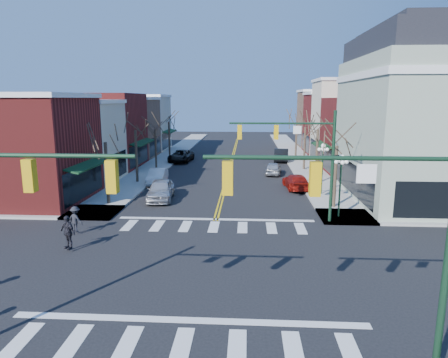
% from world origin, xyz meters
% --- Properties ---
extents(ground, '(160.00, 160.00, 0.00)m').
position_xyz_m(ground, '(0.00, 0.00, 0.00)').
color(ground, black).
rests_on(ground, ground).
extents(sidewalk_left, '(3.50, 70.00, 0.15)m').
position_xyz_m(sidewalk_left, '(-8.75, 20.00, 0.07)').
color(sidewalk_left, '#9E9B93').
rests_on(sidewalk_left, ground).
extents(sidewalk_right, '(3.50, 70.00, 0.15)m').
position_xyz_m(sidewalk_right, '(8.75, 20.00, 0.07)').
color(sidewalk_right, '#9E9B93').
rests_on(sidewalk_right, ground).
extents(bldg_left_brick_a, '(10.00, 8.50, 8.00)m').
position_xyz_m(bldg_left_brick_a, '(-15.50, 11.75, 4.00)').
color(bldg_left_brick_a, maroon).
rests_on(bldg_left_brick_a, ground).
extents(bldg_left_stucco_a, '(10.00, 7.00, 7.50)m').
position_xyz_m(bldg_left_stucco_a, '(-15.50, 19.50, 3.75)').
color(bldg_left_stucco_a, beige).
rests_on(bldg_left_stucco_a, ground).
extents(bldg_left_brick_b, '(10.00, 9.00, 8.50)m').
position_xyz_m(bldg_left_brick_b, '(-15.50, 27.50, 4.25)').
color(bldg_left_brick_b, maroon).
rests_on(bldg_left_brick_b, ground).
extents(bldg_left_tan, '(10.00, 7.50, 7.80)m').
position_xyz_m(bldg_left_tan, '(-15.50, 35.75, 3.90)').
color(bldg_left_tan, '#8A654C').
rests_on(bldg_left_tan, ground).
extents(bldg_left_stucco_b, '(10.00, 8.00, 8.20)m').
position_xyz_m(bldg_left_stucco_b, '(-15.50, 43.50, 4.10)').
color(bldg_left_stucco_b, beige).
rests_on(bldg_left_stucco_b, ground).
extents(bldg_right_brick_a, '(10.00, 8.50, 8.00)m').
position_xyz_m(bldg_right_brick_a, '(15.50, 25.75, 4.00)').
color(bldg_right_brick_a, maroon).
rests_on(bldg_right_brick_a, ground).
extents(bldg_right_stucco, '(10.00, 7.00, 10.00)m').
position_xyz_m(bldg_right_stucco, '(15.50, 33.50, 5.00)').
color(bldg_right_stucco, beige).
rests_on(bldg_right_stucco, ground).
extents(bldg_right_brick_b, '(10.00, 8.00, 8.50)m').
position_xyz_m(bldg_right_brick_b, '(15.50, 41.00, 4.25)').
color(bldg_right_brick_b, maroon).
rests_on(bldg_right_brick_b, ground).
extents(bldg_right_tan, '(10.00, 8.00, 9.00)m').
position_xyz_m(bldg_right_tan, '(15.50, 49.00, 4.50)').
color(bldg_right_tan, '#8A654C').
rests_on(bldg_right_tan, ground).
extents(victorian_corner, '(12.25, 14.25, 13.30)m').
position_xyz_m(victorian_corner, '(16.50, 14.50, 6.66)').
color(victorian_corner, '#97A68F').
rests_on(victorian_corner, ground).
extents(traffic_mast_near_right, '(6.60, 0.28, 7.20)m').
position_xyz_m(traffic_mast_near_right, '(5.55, -7.40, 4.71)').
color(traffic_mast_near_right, '#14331E').
rests_on(traffic_mast_near_right, ground).
extents(traffic_mast_far_right, '(6.60, 0.28, 7.20)m').
position_xyz_m(traffic_mast_far_right, '(5.55, 7.40, 4.71)').
color(traffic_mast_far_right, '#14331E').
rests_on(traffic_mast_far_right, ground).
extents(lamppost_corner, '(0.36, 0.36, 4.33)m').
position_xyz_m(lamppost_corner, '(8.20, 8.50, 2.96)').
color(lamppost_corner, '#14331E').
rests_on(lamppost_corner, ground).
extents(lamppost_midblock, '(0.36, 0.36, 4.33)m').
position_xyz_m(lamppost_midblock, '(8.20, 15.00, 2.96)').
color(lamppost_midblock, '#14331E').
rests_on(lamppost_midblock, ground).
extents(tree_left_a, '(0.24, 0.24, 4.76)m').
position_xyz_m(tree_left_a, '(-8.40, 11.00, 2.38)').
color(tree_left_a, '#382B21').
rests_on(tree_left_a, ground).
extents(tree_left_b, '(0.24, 0.24, 5.04)m').
position_xyz_m(tree_left_b, '(-8.40, 19.00, 2.52)').
color(tree_left_b, '#382B21').
rests_on(tree_left_b, ground).
extents(tree_left_c, '(0.24, 0.24, 4.55)m').
position_xyz_m(tree_left_c, '(-8.40, 27.00, 2.27)').
color(tree_left_c, '#382B21').
rests_on(tree_left_c, ground).
extents(tree_left_d, '(0.24, 0.24, 4.90)m').
position_xyz_m(tree_left_d, '(-8.40, 35.00, 2.45)').
color(tree_left_d, '#382B21').
rests_on(tree_left_d, ground).
extents(tree_right_a, '(0.24, 0.24, 4.62)m').
position_xyz_m(tree_right_a, '(8.40, 11.00, 2.31)').
color(tree_right_a, '#382B21').
rests_on(tree_right_a, ground).
extents(tree_right_b, '(0.24, 0.24, 5.18)m').
position_xyz_m(tree_right_b, '(8.40, 19.00, 2.59)').
color(tree_right_b, '#382B21').
rests_on(tree_right_b, ground).
extents(tree_right_c, '(0.24, 0.24, 4.83)m').
position_xyz_m(tree_right_c, '(8.40, 27.00, 2.42)').
color(tree_right_c, '#382B21').
rests_on(tree_right_c, ground).
extents(tree_right_d, '(0.24, 0.24, 4.97)m').
position_xyz_m(tree_right_d, '(8.40, 35.00, 2.48)').
color(tree_right_d, '#382B21').
rests_on(tree_right_d, ground).
extents(car_left_near, '(2.29, 4.89, 1.62)m').
position_xyz_m(car_left_near, '(-4.80, 12.82, 0.81)').
color(car_left_near, '#B6B7BB').
rests_on(car_left_near, ground).
extents(car_left_mid, '(1.75, 4.40, 1.43)m').
position_xyz_m(car_left_mid, '(-6.40, 18.67, 0.71)').
color(car_left_mid, white).
rests_on(car_left_mid, ground).
extents(car_left_far, '(2.92, 5.60, 1.51)m').
position_xyz_m(car_left_far, '(-6.40, 32.24, 0.75)').
color(car_left_far, black).
rests_on(car_left_far, ground).
extents(car_right_near, '(2.26, 4.70, 1.32)m').
position_xyz_m(car_right_near, '(6.40, 17.35, 0.66)').
color(car_right_near, maroon).
rests_on(car_right_near, ground).
extents(car_right_mid, '(2.02, 4.05, 1.33)m').
position_xyz_m(car_right_mid, '(4.80, 24.21, 0.66)').
color(car_right_mid, '#B1B2B6').
rests_on(car_right_mid, ground).
extents(car_right_far, '(2.18, 5.13, 1.65)m').
position_xyz_m(car_right_far, '(6.40, 33.58, 0.82)').
color(car_right_far, black).
rests_on(car_right_far, ground).
extents(pedestrian_dark_a, '(1.13, 0.88, 1.79)m').
position_xyz_m(pedestrian_dark_a, '(-7.30, 1.71, 1.05)').
color(pedestrian_dark_a, black).
rests_on(pedestrian_dark_a, sidewalk_left).
extents(pedestrian_dark_b, '(1.15, 0.93, 1.55)m').
position_xyz_m(pedestrian_dark_b, '(-8.04, 4.35, 0.92)').
color(pedestrian_dark_b, black).
rests_on(pedestrian_dark_b, sidewalk_left).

